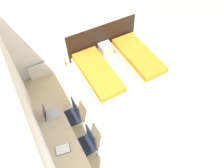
{
  "coord_description": "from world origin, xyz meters",
  "views": [
    {
      "loc": [
        -1.79,
        -0.91,
        5.02
      ],
      "look_at": [
        0.0,
        2.21,
        0.55
      ],
      "focal_mm": 35.0,
      "sensor_mm": 36.0,
      "label": 1
    }
  ],
  "objects_px": {
    "chair_near_notebook": "(86,143)",
    "laptop": "(49,114)",
    "bed_near_window": "(98,75)",
    "chair_near_laptop": "(72,115)",
    "bed_near_door": "(138,58)",
    "nightstand": "(106,50)"
  },
  "relations": [
    {
      "from": "bed_near_window",
      "to": "nightstand",
      "type": "bearing_deg",
      "value": 49.03
    },
    {
      "from": "bed_near_door",
      "to": "nightstand",
      "type": "xyz_separation_m",
      "value": [
        -0.71,
        0.82,
        0.02
      ]
    },
    {
      "from": "chair_near_notebook",
      "to": "laptop",
      "type": "height_order",
      "value": "laptop"
    },
    {
      "from": "laptop",
      "to": "bed_near_window",
      "type": "bearing_deg",
      "value": 32.77
    },
    {
      "from": "nightstand",
      "to": "chair_near_laptop",
      "type": "relative_size",
      "value": 0.46
    },
    {
      "from": "laptop",
      "to": "bed_near_door",
      "type": "bearing_deg",
      "value": 20.05
    },
    {
      "from": "chair_near_laptop",
      "to": "laptop",
      "type": "height_order",
      "value": "laptop"
    },
    {
      "from": "bed_near_window",
      "to": "laptop",
      "type": "relative_size",
      "value": 5.94
    },
    {
      "from": "chair_near_notebook",
      "to": "laptop",
      "type": "relative_size",
      "value": 2.71
    },
    {
      "from": "nightstand",
      "to": "chair_near_notebook",
      "type": "xyz_separation_m",
      "value": [
        -1.96,
        -2.71,
        0.28
      ]
    },
    {
      "from": "bed_near_window",
      "to": "nightstand",
      "type": "relative_size",
      "value": 4.75
    },
    {
      "from": "bed_near_door",
      "to": "laptop",
      "type": "relative_size",
      "value": 5.94
    },
    {
      "from": "laptop",
      "to": "chair_near_notebook",
      "type": "bearing_deg",
      "value": -60.39
    },
    {
      "from": "nightstand",
      "to": "chair_near_notebook",
      "type": "bearing_deg",
      "value": -125.93
    },
    {
      "from": "nightstand",
      "to": "chair_near_notebook",
      "type": "relative_size",
      "value": 0.46
    },
    {
      "from": "bed_near_window",
      "to": "chair_near_laptop",
      "type": "height_order",
      "value": "chair_near_laptop"
    },
    {
      "from": "bed_near_door",
      "to": "chair_near_laptop",
      "type": "distance_m",
      "value": 2.9
    },
    {
      "from": "bed_near_door",
      "to": "nightstand",
      "type": "height_order",
      "value": "nightstand"
    },
    {
      "from": "bed_near_door",
      "to": "chair_near_notebook",
      "type": "height_order",
      "value": "chair_near_notebook"
    },
    {
      "from": "nightstand",
      "to": "chair_near_notebook",
      "type": "distance_m",
      "value": 3.36
    },
    {
      "from": "chair_near_notebook",
      "to": "laptop",
      "type": "bearing_deg",
      "value": 114.57
    },
    {
      "from": "bed_near_window",
      "to": "chair_near_laptop",
      "type": "distance_m",
      "value": 1.68
    }
  ]
}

